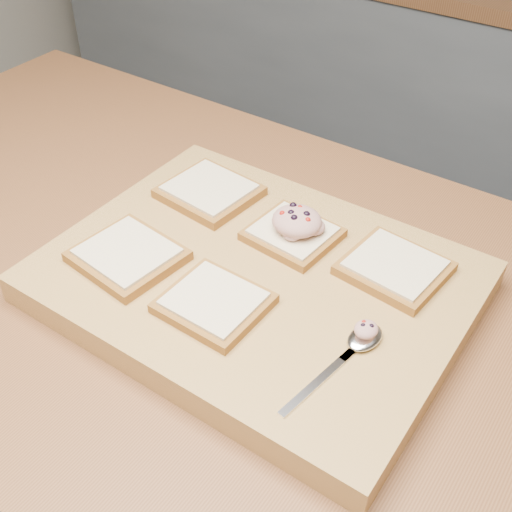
# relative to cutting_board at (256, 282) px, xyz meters

# --- Properties ---
(cutting_board) EXTENTS (0.53, 0.40, 0.04)m
(cutting_board) POSITION_rel_cutting_board_xyz_m (0.00, 0.00, 0.00)
(cutting_board) COLOR tan
(cutting_board) RESTS_ON island_counter
(bread_far_left) EXTENTS (0.14, 0.13, 0.02)m
(bread_far_left) POSITION_rel_cutting_board_xyz_m (-0.15, 0.10, 0.03)
(bread_far_left) COLOR #8E5D24
(bread_far_left) RESTS_ON cutting_board
(bread_far_center) EXTENTS (0.12, 0.11, 0.02)m
(bread_far_center) POSITION_rel_cutting_board_xyz_m (0.00, 0.08, 0.03)
(bread_far_center) COLOR #8E5D24
(bread_far_center) RESTS_ON cutting_board
(bread_far_right) EXTENTS (0.13, 0.12, 0.02)m
(bread_far_right) POSITION_rel_cutting_board_xyz_m (0.15, 0.10, 0.03)
(bread_far_right) COLOR #8E5D24
(bread_far_right) RESTS_ON cutting_board
(bread_near_left) EXTENTS (0.14, 0.13, 0.02)m
(bread_near_left) POSITION_rel_cutting_board_xyz_m (-0.15, -0.08, 0.03)
(bread_near_left) COLOR #8E5D24
(bread_near_left) RESTS_ON cutting_board
(bread_near_center) EXTENTS (0.12, 0.11, 0.02)m
(bread_near_center) POSITION_rel_cutting_board_xyz_m (-0.00, -0.09, 0.03)
(bread_near_center) COLOR #8E5D24
(bread_near_center) RESTS_ON cutting_board
(tuna_salad_dollop) EXTENTS (0.07, 0.07, 0.03)m
(tuna_salad_dollop) POSITION_rel_cutting_board_xyz_m (0.01, 0.08, 0.05)
(tuna_salad_dollop) COLOR tan
(tuna_salad_dollop) RESTS_ON bread_far_center
(spoon) EXTENTS (0.05, 0.17, 0.01)m
(spoon) POSITION_rel_cutting_board_xyz_m (0.17, -0.04, 0.03)
(spoon) COLOR silver
(spoon) RESTS_ON cutting_board
(spoon_salad) EXTENTS (0.03, 0.03, 0.02)m
(spoon_salad) POSITION_rel_cutting_board_xyz_m (0.17, -0.03, 0.04)
(spoon_salad) COLOR tan
(spoon_salad) RESTS_ON spoon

